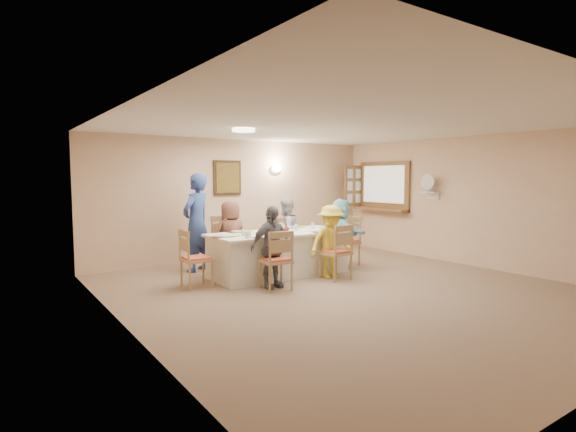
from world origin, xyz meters
TOP-DOWN VIEW (x-y plane):
  - ground at (0.00, 0.00)m, footprint 7.00×7.00m
  - room_walls at (0.00, 0.00)m, footprint 7.00×7.00m
  - wall_picture at (-0.30, 3.46)m, footprint 0.62×0.05m
  - wall_sconce at (0.90, 3.44)m, footprint 0.26×0.09m
  - ceiling_light at (-1.00, 1.50)m, footprint 0.36×0.36m
  - serving_hatch at (3.21, 2.40)m, footprint 0.06×1.50m
  - hatch_sill at (3.09, 2.40)m, footprint 0.30×1.50m
  - shutter_door at (2.95, 3.16)m, footprint 0.55×0.04m
  - fan_shelf at (3.13, 1.05)m, footprint 0.22×0.36m
  - desk_fan at (3.10, 1.05)m, footprint 0.30×0.30m
  - dining_table at (-0.27, 1.56)m, footprint 2.48×1.05m
  - chair_back_left at (-0.87, 2.36)m, footprint 0.50×0.50m
  - chair_back_right at (0.33, 2.36)m, footprint 0.44×0.44m
  - chair_front_left at (-0.87, 0.76)m, footprint 0.50×0.50m
  - chair_front_right at (0.33, 0.76)m, footprint 0.46×0.46m
  - chair_left_end at (-1.82, 1.56)m, footprint 0.45×0.45m
  - chair_right_end at (1.28, 1.56)m, footprint 0.51×0.51m
  - diner_back_left at (-0.87, 2.24)m, footprint 0.67×0.46m
  - diner_back_right at (0.33, 2.24)m, footprint 0.82×0.73m
  - diner_front_left at (-0.87, 0.88)m, footprint 0.78×0.38m
  - diner_front_right at (0.33, 0.88)m, footprint 0.90×0.64m
  - diner_right_end at (1.15, 1.56)m, footprint 1.36×0.84m
  - caregiver at (-1.32, 2.71)m, footprint 1.03×1.00m
  - placemat_fl at (-0.87, 1.14)m, footprint 0.32×0.24m
  - plate_fl at (-0.87, 1.14)m, footprint 0.24×0.24m
  - napkin_fl at (-0.69, 1.09)m, footprint 0.14×0.14m
  - placemat_fr at (0.33, 1.14)m, footprint 0.35×0.26m
  - plate_fr at (0.33, 1.14)m, footprint 0.24×0.24m
  - napkin_fr at (0.51, 1.09)m, footprint 0.13×0.13m
  - placemat_bl at (-0.87, 1.98)m, footprint 0.36×0.27m
  - plate_bl at (-0.87, 1.98)m, footprint 0.24×0.24m
  - napkin_bl at (-0.69, 1.93)m, footprint 0.14×0.14m
  - placemat_br at (0.33, 1.98)m, footprint 0.33×0.24m
  - plate_br at (0.33, 1.98)m, footprint 0.24×0.24m
  - napkin_br at (0.51, 1.93)m, footprint 0.15×0.15m
  - placemat_le at (-1.37, 1.56)m, footprint 0.34×0.26m
  - plate_le at (-1.37, 1.56)m, footprint 0.25×0.25m
  - napkin_le at (-1.19, 1.51)m, footprint 0.15×0.15m
  - placemat_re at (0.85, 1.56)m, footprint 0.33×0.24m
  - plate_re at (0.85, 1.56)m, footprint 0.23×0.23m
  - napkin_re at (1.03, 1.51)m, footprint 0.14×0.14m
  - teacup_a at (-1.10, 1.23)m, footprint 0.16×0.16m
  - teacup_b at (0.13, 2.09)m, footprint 0.15×0.15m
  - bowl_a at (-0.50, 1.30)m, footprint 0.31×0.31m
  - bowl_b at (0.07, 1.85)m, footprint 0.24×0.24m
  - condiment_ketchup at (-0.36, 1.57)m, footprint 0.11×0.11m
  - condiment_brown at (-0.24, 1.66)m, footprint 0.13×0.13m
  - condiment_malt at (-0.13, 1.55)m, footprint 0.14×0.14m
  - drinking_glass at (-0.42, 1.61)m, footprint 0.07×0.07m

SIDE VIEW (x-z plane):
  - ground at x=0.00m, z-range 0.00..0.00m
  - dining_table at x=-0.27m, z-range 0.00..0.76m
  - chair_back_right at x=0.33m, z-range 0.00..0.91m
  - chair_front_left at x=-0.87m, z-range 0.00..0.92m
  - chair_left_end at x=-1.82m, z-range 0.00..0.92m
  - chair_front_right at x=0.33m, z-range 0.00..0.94m
  - chair_right_end at x=1.28m, z-range 0.00..0.95m
  - chair_back_left at x=-0.87m, z-range 0.00..1.02m
  - diner_front_right at x=0.33m, z-range 0.00..1.24m
  - diner_front_left at x=-0.87m, z-range 0.00..1.28m
  - diner_right_end at x=1.15m, z-range 0.00..1.31m
  - diner_back_left at x=-0.87m, z-range 0.00..1.31m
  - diner_back_right at x=0.33m, z-range 0.00..1.31m
  - placemat_fl at x=-0.87m, z-range 0.76..0.77m
  - placemat_fr at x=0.33m, z-range 0.76..0.77m
  - placemat_bl at x=-0.87m, z-range 0.76..0.77m
  - placemat_br at x=0.33m, z-range 0.76..0.77m
  - placemat_le at x=-1.37m, z-range 0.76..0.77m
  - placemat_re at x=0.85m, z-range 0.76..0.77m
  - napkin_fl at x=-0.69m, z-range 0.77..0.77m
  - napkin_fr at x=0.51m, z-range 0.77..0.77m
  - napkin_bl at x=-0.69m, z-range 0.77..0.77m
  - napkin_br at x=0.51m, z-range 0.77..0.77m
  - napkin_le at x=-1.19m, z-range 0.77..0.77m
  - napkin_re at x=1.03m, z-range 0.77..0.77m
  - plate_fl at x=-0.87m, z-range 0.77..0.78m
  - plate_fr at x=0.33m, z-range 0.77..0.78m
  - plate_bl at x=-0.87m, z-range 0.77..0.78m
  - plate_br at x=0.33m, z-range 0.77..0.78m
  - plate_le at x=-1.37m, z-range 0.77..0.78m
  - plate_re at x=0.85m, z-range 0.77..0.78m
  - bowl_a at x=-0.50m, z-range 0.76..0.82m
  - bowl_b at x=0.07m, z-range 0.76..0.82m
  - teacup_b at x=0.13m, z-range 0.76..0.85m
  - teacup_a at x=-1.10m, z-range 0.76..0.85m
  - drinking_glass at x=-0.42m, z-range 0.77..0.87m
  - condiment_malt at x=-0.13m, z-range 0.76..0.90m
  - condiment_ketchup at x=-0.36m, z-range 0.76..0.97m
  - condiment_brown at x=-0.24m, z-range 0.76..0.97m
  - caregiver at x=-1.32m, z-range 0.00..1.79m
  - hatch_sill at x=3.09m, z-range 0.95..1.00m
  - fan_shelf at x=3.13m, z-range 1.39..1.41m
  - serving_hatch at x=3.21m, z-range 0.92..2.08m
  - shutter_door at x=2.95m, z-range 1.00..2.00m
  - room_walls at x=0.00m, z-range -1.99..5.01m
  - desk_fan at x=3.10m, z-range 1.41..1.69m
  - wall_picture at x=-0.30m, z-range 1.34..2.06m
  - wall_sconce at x=0.90m, z-range 1.81..1.99m
  - ceiling_light at x=-1.00m, z-range 2.45..2.50m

